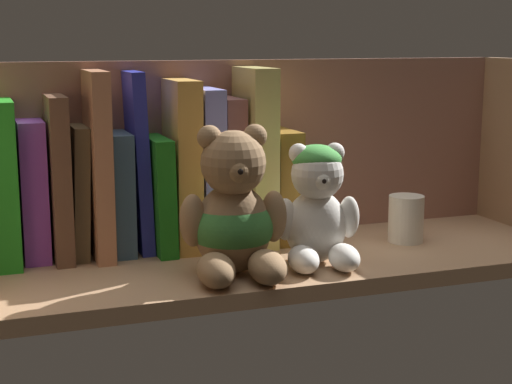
{
  "coord_description": "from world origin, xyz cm",
  "views": [
    {
      "loc": [
        -35.51,
        -91.65,
        29.64
      ],
      "look_at": [
        -2.63,
        0.0,
        10.65
      ],
      "focal_mm": 55.96,
      "sensor_mm": 36.0,
      "label": 1
    }
  ],
  "objects_px": {
    "book_2": "(32,190)",
    "book_6": "(118,191)",
    "book_4": "(77,190)",
    "book_1": "(3,181)",
    "book_7": "(136,161)",
    "teddy_bear_smaller": "(317,207)",
    "book_11": "(225,170)",
    "book_13": "(274,183)",
    "book_10": "(203,166)",
    "book_5": "(95,163)",
    "book_12": "(249,154)",
    "book_8": "(155,192)",
    "book_3": "(57,176)",
    "teddy_bear_larger": "(234,217)",
    "book_9": "(178,163)",
    "pillar_candle": "(406,219)"
  },
  "relations": [
    {
      "from": "book_5",
      "to": "book_6",
      "type": "relative_size",
      "value": 1.5
    },
    {
      "from": "book_5",
      "to": "book_9",
      "type": "distance_m",
      "value": 0.11
    },
    {
      "from": "book_7",
      "to": "book_9",
      "type": "height_order",
      "value": "book_7"
    },
    {
      "from": "book_9",
      "to": "book_6",
      "type": "bearing_deg",
      "value": -180.0
    },
    {
      "from": "book_2",
      "to": "book_8",
      "type": "xyz_separation_m",
      "value": [
        0.16,
        0.0,
        -0.01
      ]
    },
    {
      "from": "book_6",
      "to": "pillar_candle",
      "type": "relative_size",
      "value": 2.45
    },
    {
      "from": "book_5",
      "to": "teddy_bear_smaller",
      "type": "bearing_deg",
      "value": -30.6
    },
    {
      "from": "book_4",
      "to": "book_1",
      "type": "bearing_deg",
      "value": 180.0
    },
    {
      "from": "book_8",
      "to": "teddy_bear_larger",
      "type": "bearing_deg",
      "value": -69.0
    },
    {
      "from": "book_11",
      "to": "book_7",
      "type": "bearing_deg",
      "value": 180.0
    },
    {
      "from": "book_4",
      "to": "book_10",
      "type": "height_order",
      "value": "book_10"
    },
    {
      "from": "book_2",
      "to": "teddy_bear_larger",
      "type": "xyz_separation_m",
      "value": [
        0.22,
        -0.15,
        -0.02
      ]
    },
    {
      "from": "book_1",
      "to": "book_2",
      "type": "distance_m",
      "value": 0.04
    },
    {
      "from": "book_10",
      "to": "book_12",
      "type": "bearing_deg",
      "value": 0.0
    },
    {
      "from": "pillar_candle",
      "to": "book_2",
      "type": "bearing_deg",
      "value": 169.64
    },
    {
      "from": "book_13",
      "to": "book_11",
      "type": "bearing_deg",
      "value": -180.0
    },
    {
      "from": "book_2",
      "to": "book_6",
      "type": "xyz_separation_m",
      "value": [
        0.11,
        0.0,
        -0.01
      ]
    },
    {
      "from": "book_3",
      "to": "teddy_bear_larger",
      "type": "bearing_deg",
      "value": -39.81
    },
    {
      "from": "book_9",
      "to": "pillar_candle",
      "type": "relative_size",
      "value": 3.47
    },
    {
      "from": "book_11",
      "to": "book_2",
      "type": "bearing_deg",
      "value": 180.0
    },
    {
      "from": "book_9",
      "to": "pillar_candle",
      "type": "xyz_separation_m",
      "value": [
        0.3,
        -0.09,
        -0.08
      ]
    },
    {
      "from": "book_8",
      "to": "book_9",
      "type": "xyz_separation_m",
      "value": [
        0.03,
        0.0,
        0.04
      ]
    },
    {
      "from": "book_10",
      "to": "book_13",
      "type": "relative_size",
      "value": 1.38
    },
    {
      "from": "book_7",
      "to": "book_11",
      "type": "height_order",
      "value": "book_7"
    },
    {
      "from": "book_3",
      "to": "book_4",
      "type": "relative_size",
      "value": 1.23
    },
    {
      "from": "book_4",
      "to": "book_11",
      "type": "height_order",
      "value": "book_11"
    },
    {
      "from": "book_1",
      "to": "book_8",
      "type": "distance_m",
      "value": 0.19
    },
    {
      "from": "book_3",
      "to": "book_10",
      "type": "height_order",
      "value": "book_10"
    },
    {
      "from": "book_5",
      "to": "book_9",
      "type": "xyz_separation_m",
      "value": [
        0.11,
        0.0,
        -0.01
      ]
    },
    {
      "from": "book_6",
      "to": "book_4",
      "type": "bearing_deg",
      "value": 180.0
    },
    {
      "from": "book_3",
      "to": "book_13",
      "type": "height_order",
      "value": "book_3"
    },
    {
      "from": "book_4",
      "to": "teddy_bear_smaller",
      "type": "distance_m",
      "value": 0.31
    },
    {
      "from": "book_6",
      "to": "book_12",
      "type": "bearing_deg",
      "value": 0.0
    },
    {
      "from": "book_10",
      "to": "book_13",
      "type": "xyz_separation_m",
      "value": [
        0.1,
        0.0,
        -0.03
      ]
    },
    {
      "from": "book_2",
      "to": "book_6",
      "type": "distance_m",
      "value": 0.11
    },
    {
      "from": "teddy_bear_smaller",
      "to": "book_6",
      "type": "bearing_deg",
      "value": 146.3
    },
    {
      "from": "book_7",
      "to": "teddy_bear_smaller",
      "type": "relative_size",
      "value": 1.56
    },
    {
      "from": "book_4",
      "to": "book_8",
      "type": "xyz_separation_m",
      "value": [
        0.1,
        0.0,
        -0.01
      ]
    },
    {
      "from": "book_12",
      "to": "pillar_candle",
      "type": "bearing_deg",
      "value": -24.22
    },
    {
      "from": "book_10",
      "to": "book_5",
      "type": "bearing_deg",
      "value": -180.0
    },
    {
      "from": "teddy_bear_larger",
      "to": "pillar_candle",
      "type": "height_order",
      "value": "teddy_bear_larger"
    },
    {
      "from": "book_12",
      "to": "book_10",
      "type": "bearing_deg",
      "value": 180.0
    },
    {
      "from": "book_8",
      "to": "book_13",
      "type": "relative_size",
      "value": 0.98
    },
    {
      "from": "book_2",
      "to": "book_11",
      "type": "bearing_deg",
      "value": -0.0
    },
    {
      "from": "book_4",
      "to": "book_9",
      "type": "bearing_deg",
      "value": 0.0
    },
    {
      "from": "book_11",
      "to": "book_13",
      "type": "relative_size",
      "value": 1.29
    },
    {
      "from": "book_1",
      "to": "book_8",
      "type": "relative_size",
      "value": 1.35
    },
    {
      "from": "book_8",
      "to": "book_11",
      "type": "xyz_separation_m",
      "value": [
        0.1,
        -0.0,
        0.02
      ]
    },
    {
      "from": "book_9",
      "to": "teddy_bear_larger",
      "type": "bearing_deg",
      "value": -79.89
    },
    {
      "from": "book_1",
      "to": "book_7",
      "type": "xyz_separation_m",
      "value": [
        0.17,
        0.0,
        0.02
      ]
    }
  ]
}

